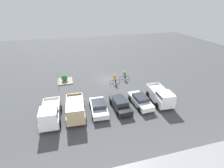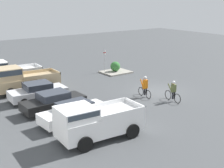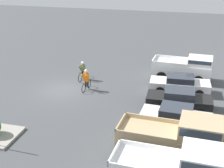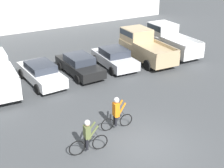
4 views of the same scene
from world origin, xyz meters
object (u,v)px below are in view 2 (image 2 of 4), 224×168
object	(u,v)px
pickup_truck_2	(7,73)
cyclist_0	(145,86)
sedan_0	(75,112)
pickup_truck_0	(95,121)
cyclist_1	(173,91)
fire_lane_sign	(104,59)
pickup_truck_1	(20,79)
sedan_2	(38,91)
shrub	(115,66)
sedan_1	(54,101)

from	to	relation	value
pickup_truck_2	cyclist_0	size ratio (longest dim) A/B	2.99
sedan_0	pickup_truck_0	bearing A→B (deg)	174.51
cyclist_1	fire_lane_sign	xyz separation A→B (m)	(11.00, -1.28, 0.64)
pickup_truck_1	pickup_truck_2	bearing A→B (deg)	4.31
sedan_2	cyclist_0	distance (m)	8.39
shrub	pickup_truck_2	bearing A→B (deg)	80.31
pickup_truck_2	shrub	xyz separation A→B (m)	(-1.84, -10.80, -0.49)
cyclist_1	pickup_truck_0	bearing A→B (deg)	103.80
sedan_0	pickup_truck_1	bearing A→B (deg)	2.53
sedan_0	shrub	distance (m)	13.87
pickup_truck_2	pickup_truck_0	bearing A→B (deg)	-178.71
sedan_0	sedan_1	xyz separation A→B (m)	(2.80, 0.11, -0.02)
pickup_truck_1	shrub	bearing A→B (deg)	-84.87
cyclist_0	sedan_0	bearing A→B (deg)	100.80
sedan_1	shrub	size ratio (longest dim) A/B	4.36
sedan_2	pickup_truck_2	distance (m)	5.66
sedan_0	sedan_1	world-z (taller)	sedan_0
sedan_0	fire_lane_sign	distance (m)	14.02
fire_lane_sign	shrub	distance (m)	1.42
sedan_1	pickup_truck_2	size ratio (longest dim) A/B	0.87
sedan_0	sedan_1	distance (m)	2.80
sedan_2	cyclist_0	bearing A→B (deg)	-120.29
pickup_truck_1	shrub	distance (m)	10.64
sedan_2	shrub	world-z (taller)	sedan_2
sedan_0	pickup_truck_1	xyz separation A→B (m)	(8.43, 0.37, 0.44)
pickup_truck_1	cyclist_0	size ratio (longest dim) A/B	3.14
sedan_0	cyclist_1	world-z (taller)	cyclist_1
pickup_truck_1	cyclist_0	distance (m)	10.34
sedan_0	cyclist_0	size ratio (longest dim) A/B	2.68
sedan_2	fire_lane_sign	distance (m)	10.67
pickup_truck_0	shrub	distance (m)	16.06
fire_lane_sign	pickup_truck_1	bearing A→B (deg)	100.76
sedan_1	pickup_truck_1	xyz separation A→B (m)	(5.63, 0.26, 0.45)
sedan_0	shrub	world-z (taller)	sedan_0
pickup_truck_2	pickup_truck_1	bearing A→B (deg)	-175.69
sedan_0	pickup_truck_2	bearing A→B (deg)	2.97
shrub	sedan_0	bearing A→B (deg)	132.55
pickup_truck_0	sedan_1	distance (m)	5.60
sedan_2	pickup_truck_1	world-z (taller)	pickup_truck_1
pickup_truck_0	sedan_2	size ratio (longest dim) A/B	1.13
sedan_0	pickup_truck_2	world-z (taller)	pickup_truck_2
cyclist_0	shrub	xyz separation A→B (m)	(8.01, -3.05, -0.21)
pickup_truck_2	cyclist_0	world-z (taller)	pickup_truck_2
pickup_truck_0	fire_lane_sign	distance (m)	16.32
sedan_1	cyclist_1	size ratio (longest dim) A/B	2.49
cyclist_0	shrub	size ratio (longest dim) A/B	1.67
sedan_2	shrub	xyz separation A→B (m)	(3.78, -10.29, -0.04)
sedan_2	pickup_truck_2	size ratio (longest dim) A/B	0.85
cyclist_0	shrub	distance (m)	8.57
cyclist_0	fire_lane_sign	world-z (taller)	fire_lane_sign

